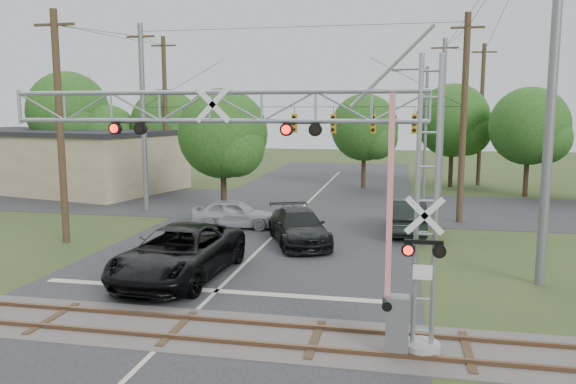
% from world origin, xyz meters
% --- Properties ---
extents(ground, '(160.00, 160.00, 0.00)m').
position_xyz_m(ground, '(0.00, 0.00, 0.00)').
color(ground, '#2F4720').
rests_on(ground, ground).
extents(road_main, '(14.00, 90.00, 0.02)m').
position_xyz_m(road_main, '(0.00, 10.00, 0.01)').
color(road_main, '#252527').
rests_on(road_main, ground).
extents(road_cross, '(90.00, 12.00, 0.02)m').
position_xyz_m(road_cross, '(0.00, 24.00, 0.01)').
color(road_cross, '#252527').
rests_on(road_cross, ground).
extents(railroad_track, '(90.00, 3.20, 0.17)m').
position_xyz_m(railroad_track, '(0.00, 2.00, 0.03)').
color(railroad_track, '#544C48').
rests_on(railroad_track, ground).
extents(crossing_gantry, '(11.80, 0.97, 7.61)m').
position_xyz_m(crossing_gantry, '(3.38, 1.64, 4.74)').
color(crossing_gantry, gray).
rests_on(crossing_gantry, ground).
extents(traffic_signal_span, '(19.34, 0.36, 11.50)m').
position_xyz_m(traffic_signal_span, '(0.88, 20.00, 5.71)').
color(traffic_signal_span, slate).
rests_on(traffic_signal_span, ground).
extents(pickup_black, '(3.56, 7.13, 1.94)m').
position_xyz_m(pickup_black, '(-1.88, 6.76, 0.97)').
color(pickup_black, black).
rests_on(pickup_black, ground).
extents(car_dark, '(4.22, 6.04, 1.62)m').
position_xyz_m(car_dark, '(1.52, 13.09, 0.81)').
color(car_dark, black).
rests_on(car_dark, ground).
extents(sedan_silver, '(4.71, 2.31, 1.55)m').
position_xyz_m(sedan_silver, '(-2.53, 16.09, 0.77)').
color(sedan_silver, '#A7ABAF').
rests_on(sedan_silver, ground).
extents(suv_dark, '(2.01, 5.42, 1.77)m').
position_xyz_m(suv_dark, '(6.51, 16.62, 0.89)').
color(suv_dark, black).
rests_on(suv_dark, ground).
extents(commercial_building, '(22.13, 14.65, 4.76)m').
position_xyz_m(commercial_building, '(-21.61, 28.38, 2.39)').
color(commercial_building, '#998366').
rests_on(commercial_building, ground).
extents(streetlight, '(2.46, 0.26, 9.21)m').
position_xyz_m(streetlight, '(7.57, 26.69, 5.15)').
color(streetlight, slate).
rests_on(streetlight, ground).
extents(utility_poles, '(26.67, 28.80, 14.55)m').
position_xyz_m(utility_poles, '(2.82, 23.00, 6.23)').
color(utility_poles, '#3F2C1D').
rests_on(utility_poles, ground).
extents(treeline, '(52.44, 21.51, 9.55)m').
position_xyz_m(treeline, '(-1.61, 29.95, 5.28)').
color(treeline, '#392719').
rests_on(treeline, ground).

